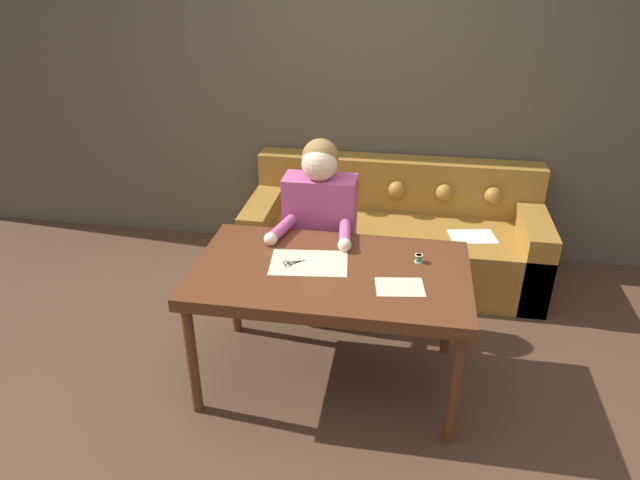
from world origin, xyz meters
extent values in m
plane|color=#4C3323|center=(0.00, 0.00, 0.00)|extent=(16.00, 16.00, 0.00)
cube|color=brown|center=(0.00, 1.79, 1.30)|extent=(8.00, 0.06, 2.60)
cube|color=#562D19|center=(0.08, 0.03, 0.73)|extent=(1.49, 0.87, 0.07)
cylinder|color=#562D19|center=(-0.61, -0.35, 0.35)|extent=(0.06, 0.06, 0.69)
cylinder|color=#562D19|center=(0.77, -0.35, 0.35)|extent=(0.06, 0.06, 0.69)
cylinder|color=#562D19|center=(-0.61, 0.41, 0.35)|extent=(0.06, 0.06, 0.69)
cylinder|color=#562D19|center=(0.77, 0.41, 0.35)|extent=(0.06, 0.06, 0.69)
cube|color=olive|center=(0.38, 1.30, 0.22)|extent=(2.20, 0.88, 0.44)
cube|color=olive|center=(0.38, 1.63, 0.64)|extent=(2.20, 0.22, 0.41)
cube|color=olive|center=(-0.62, 1.30, 0.30)|extent=(0.20, 0.88, 0.60)
cube|color=olive|center=(1.38, 1.30, 0.30)|extent=(0.20, 0.88, 0.60)
sphere|color=olive|center=(-0.34, 1.50, 0.64)|extent=(0.13, 0.13, 0.13)
sphere|color=olive|center=(0.02, 1.50, 0.64)|extent=(0.13, 0.13, 0.13)
sphere|color=olive|center=(0.38, 1.50, 0.64)|extent=(0.13, 0.13, 0.13)
sphere|color=olive|center=(0.74, 1.50, 0.64)|extent=(0.13, 0.13, 0.13)
sphere|color=olive|center=(1.10, 1.50, 0.64)|extent=(0.13, 0.13, 0.13)
cube|color=white|center=(0.95, 1.19, 0.44)|extent=(0.36, 0.28, 0.00)
cylinder|color=#33281E|center=(-0.08, 0.65, 0.24)|extent=(0.28, 0.28, 0.48)
cube|color=#B24C84|center=(-0.08, 0.65, 0.76)|extent=(0.45, 0.22, 0.56)
sphere|color=beige|center=(-0.08, 0.63, 1.14)|extent=(0.22, 0.22, 0.22)
sphere|color=olive|center=(-0.08, 0.66, 1.17)|extent=(0.23, 0.23, 0.23)
cylinder|color=#B24C84|center=(-0.27, 0.39, 0.80)|extent=(0.14, 0.30, 0.07)
sphere|color=beige|center=(-0.30, 0.25, 0.80)|extent=(0.08, 0.08, 0.08)
cylinder|color=#B24C84|center=(0.11, 0.39, 0.80)|extent=(0.10, 0.30, 0.07)
sphere|color=beige|center=(0.13, 0.25, 0.80)|extent=(0.08, 0.08, 0.08)
cube|color=beige|center=(-0.04, 0.07, 0.76)|extent=(0.45, 0.33, 0.00)
cube|color=beige|center=(0.46, -0.10, 0.76)|extent=(0.27, 0.22, 0.00)
cube|color=silver|center=(-0.04, 0.12, 0.76)|extent=(0.10, 0.10, 0.00)
cube|color=black|center=(-0.12, 0.05, 0.76)|extent=(0.07, 0.07, 0.00)
torus|color=black|center=(-0.15, 0.02, 0.76)|extent=(0.04, 0.04, 0.01)
cube|color=silver|center=(-0.03, 0.10, 0.76)|extent=(0.13, 0.06, 0.00)
cube|color=black|center=(-0.13, 0.06, 0.76)|extent=(0.08, 0.04, 0.00)
torus|color=black|center=(-0.17, 0.05, 0.76)|extent=(0.04, 0.04, 0.01)
cylinder|color=silver|center=(-0.09, 0.08, 0.76)|extent=(0.01, 0.01, 0.01)
cylinder|color=#338C4C|center=(0.55, 0.18, 0.78)|extent=(0.03, 0.03, 0.04)
cylinder|color=beige|center=(0.55, 0.18, 0.80)|extent=(0.04, 0.04, 0.00)
cylinder|color=beige|center=(0.55, 0.18, 0.76)|extent=(0.04, 0.04, 0.00)
camera|label=1|loc=(0.46, -2.60, 2.32)|focal=32.00mm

